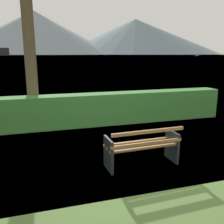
% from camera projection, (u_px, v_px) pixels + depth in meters
% --- Properties ---
extents(ground_plane, '(1400.00, 1400.00, 0.00)m').
position_uv_depth(ground_plane, '(141.00, 164.00, 5.36)').
color(ground_plane, '#4C6B33').
extents(water_surface, '(620.00, 620.00, 0.00)m').
position_uv_depth(water_surface, '(37.00, 55.00, 293.31)').
color(water_surface, '#6B8EA3').
rests_on(water_surface, ground_plane).
extents(park_bench, '(1.58, 0.63, 0.87)m').
position_uv_depth(park_bench, '(143.00, 147.00, 5.21)').
color(park_bench, olive).
rests_on(park_bench, ground_plane).
extents(hedge_row, '(8.63, 0.65, 1.04)m').
position_uv_depth(hedge_row, '(102.00, 109.00, 8.33)').
color(hedge_row, '#387A33').
rests_on(hedge_row, ground_plane).
extents(fishing_boat_near, '(6.42, 6.96, 2.32)m').
position_uv_depth(fishing_boat_near, '(197.00, 55.00, 217.52)').
color(fishing_boat_near, '#335693').
rests_on(fishing_boat_near, water_surface).
extents(distant_hills, '(836.51, 403.88, 86.23)m').
position_uv_depth(distant_hills, '(52.00, 36.00, 531.89)').
color(distant_hills, slate).
rests_on(distant_hills, ground_plane).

